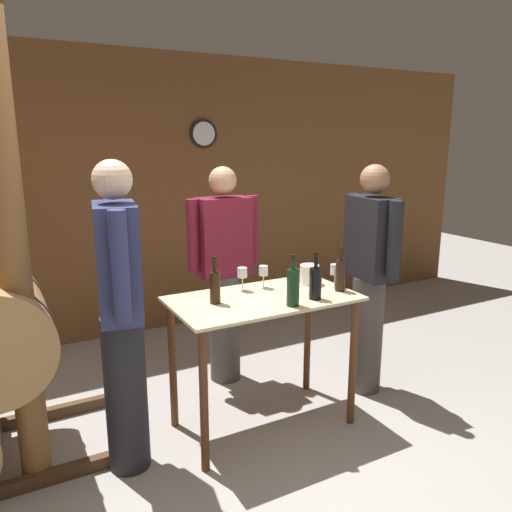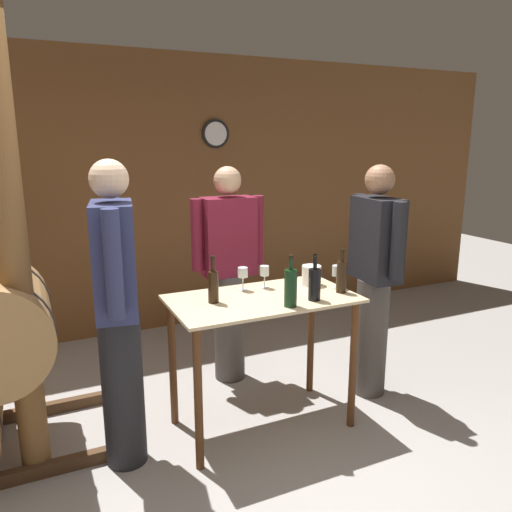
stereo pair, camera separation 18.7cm
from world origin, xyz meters
The scene contains 15 objects.
ground_plane centered at (0.00, 0.00, 0.00)m, with size 14.00×14.00×0.00m, color #9E9993.
back_wall centered at (0.00, 2.64, 1.35)m, with size 8.40×0.08×2.70m.
tasting_table centered at (0.24, 0.55, 0.73)m, with size 1.19×0.66×0.90m.
wooden_post centered at (-1.17, 0.68, 1.35)m, with size 0.16×0.16×2.70m.
wine_bottle_far_left centered at (-0.08, 0.58, 1.02)m, with size 0.07×0.07×0.30m.
wine_bottle_left centered at (0.31, 0.32, 1.03)m, with size 0.08×0.08×0.32m.
wine_bottle_center centered at (0.51, 0.36, 1.01)m, with size 0.08×0.08×0.30m.
wine_bottle_right centered at (0.76, 0.43, 1.02)m, with size 0.07×0.07×0.29m.
wine_glass_near_left centered at (0.18, 0.74, 1.02)m, with size 0.07×0.07×0.16m.
wine_glass_near_center centered at (0.34, 0.73, 1.02)m, with size 0.06×0.06×0.15m.
wine_glass_near_right centered at (0.78, 0.52, 1.02)m, with size 0.07×0.07×0.16m.
ice_bucket centered at (0.67, 0.66, 0.97)m, with size 0.13×0.13×0.14m.
person_host centered at (0.30, 1.29, 0.90)m, with size 0.59×0.24×1.70m.
person_visitor_with_scarf centered at (1.17, 0.61, 0.91)m, with size 0.25×0.59×1.72m.
person_visitor_bearded centered at (-0.67, 0.54, 0.95)m, with size 0.29×0.58×1.79m.
Camera 2 is at (-1.09, -2.20, 1.89)m, focal length 35.00 mm.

